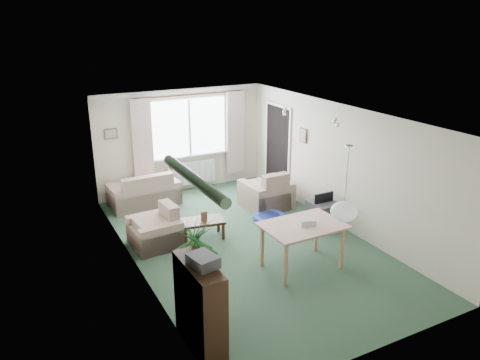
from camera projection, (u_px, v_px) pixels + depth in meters
name	position (u px, v px, depth m)	size (l,w,h in m)	color
ground	(248.00, 244.00, 8.52)	(6.50, 6.50, 0.00)	#2B4834
window	(189.00, 127.00, 10.82)	(1.80, 0.03, 1.30)	white
curtain_rod	(189.00, 95.00, 10.49)	(2.60, 0.03, 0.03)	black
curtain_left	(143.00, 144.00, 10.31)	(0.45, 0.08, 2.00)	beige
curtain_right	(235.00, 133.00, 11.31)	(0.45, 0.08, 2.00)	beige
radiator	(191.00, 173.00, 11.14)	(1.20, 0.10, 0.55)	white
doorway	(278.00, 149.00, 10.90)	(0.03, 0.95, 2.00)	black
pendant_lamp	(344.00, 212.00, 6.19)	(0.36, 0.36, 0.36)	white
tinsel_garland	(193.00, 179.00, 5.00)	(1.60, 1.60, 0.12)	#196626
bauble_cluster_a	(285.00, 109.00, 9.11)	(0.20, 0.20, 0.20)	silver
bauble_cluster_b	(336.00, 119.00, 8.24)	(0.20, 0.20, 0.20)	silver
wall_picture_back	(111.00, 134.00, 10.01)	(0.28, 0.03, 0.22)	brown
wall_picture_right	(303.00, 135.00, 9.88)	(0.03, 0.24, 0.30)	brown
sofa	(144.00, 189.00, 10.22)	(1.48, 0.78, 0.74)	#BEB290
armchair_corner	(266.00, 189.00, 10.07)	(0.94, 0.89, 0.84)	beige
armchair_left	(154.00, 226.00, 8.37)	(0.84, 0.79, 0.75)	#C2BC93
coffee_table	(203.00, 229.00, 8.71)	(0.80, 0.45, 0.36)	black
photo_frame	(204.00, 216.00, 8.65)	(0.12, 0.02, 0.16)	brown
bookshelf	(200.00, 306.00, 5.71)	(0.31, 0.94, 1.15)	black
hifi_box	(203.00, 261.00, 5.46)	(0.28, 0.35, 0.14)	#393A3E
houseplant	(197.00, 271.00, 6.21)	(0.63, 0.63, 1.46)	#1F5C24
dining_table	(302.00, 246.00, 7.63)	(1.19, 0.80, 0.75)	#9F8456
gift_box	(307.00, 222.00, 7.49)	(0.25, 0.18, 0.12)	silver
tv_cube	(323.00, 214.00, 9.20)	(0.50, 0.55, 0.50)	#38373C
pet_bed	(269.00, 218.00, 9.46)	(0.66, 0.66, 0.13)	navy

